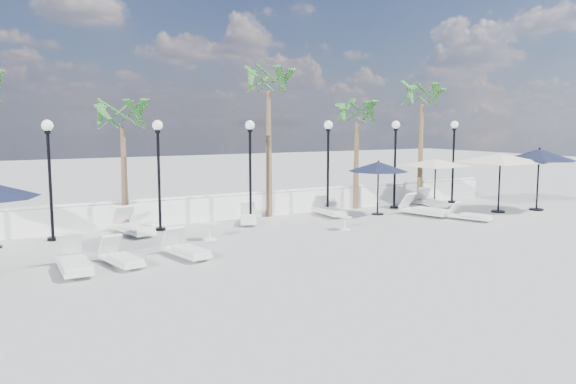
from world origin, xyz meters
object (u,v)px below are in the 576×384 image
lounger_1 (74,262)px  lounger_4 (186,249)px  parasol_navy_right (539,155)px  lounger_2 (133,227)px  parasol_navy_mid (378,167)px  lounger_8 (424,210)px  lounger_3 (248,218)px  lounger_7 (431,201)px  lounger_5 (470,215)px  lounger_6 (328,210)px  lounger_0 (121,257)px  parasol_cream_sq_a (436,159)px  parasol_cream_sq_b (501,154)px

lounger_1 → lounger_4: 2.99m
lounger_4 → parasol_navy_right: parasol_navy_right is taller
lounger_2 → parasol_navy_mid: 9.98m
lounger_8 → parasol_navy_right: parasol_navy_right is taller
lounger_2 → lounger_4: lounger_2 is taller
lounger_3 → lounger_7: bearing=22.6°
lounger_5 → lounger_6: 5.49m
lounger_0 → lounger_3: bearing=24.4°
lounger_5 → parasol_navy_right: parasol_navy_right is taller
lounger_8 → parasol_navy_right: (5.29, -1.24, 2.12)m
lounger_1 → lounger_8: 13.90m
lounger_6 → parasol_navy_mid: (1.93, -0.73, 1.72)m
lounger_0 → lounger_4: bearing=-9.8°
lounger_5 → parasol_cream_sq_a: (1.62, 3.58, 1.91)m
lounger_8 → parasol_cream_sq_a: parasol_cream_sq_a is taller
lounger_0 → lounger_3: lounger_3 is taller
parasol_cream_sq_b → lounger_5: bearing=-161.8°
lounger_6 → parasol_navy_right: 9.45m
lounger_5 → lounger_6: size_ratio=0.88×
lounger_1 → lounger_7: 16.21m
lounger_2 → lounger_8: size_ratio=1.03×
lounger_4 → parasol_cream_sq_a: size_ratio=0.41×
lounger_4 → lounger_7: bearing=5.3°
parasol_navy_mid → lounger_2: bearing=175.7°
lounger_7 → parasol_navy_right: size_ratio=0.66×
lounger_4 → lounger_8: (10.74, 2.06, 0.03)m
lounger_4 → parasol_cream_sq_a: (13.14, 3.96, 1.89)m
lounger_6 → lounger_8: bearing=-26.7°
lounger_3 → parasol_navy_mid: 5.83m
parasol_navy_right → parasol_cream_sq_b: size_ratio=0.57×
lounger_8 → parasol_cream_sq_b: bearing=-28.5°
lounger_3 → lounger_8: 7.21m
lounger_1 → lounger_8: (13.73, 2.17, -0.00)m
lounger_4 → lounger_8: lounger_8 is taller
lounger_1 → parasol_navy_right: size_ratio=0.70×
lounger_1 → lounger_2: 4.79m
lounger_2 → lounger_3: size_ratio=1.20×
lounger_0 → parasol_cream_sq_a: parasol_cream_sq_a is taller
lounger_0 → lounger_3: (5.59, 4.02, 0.00)m
lounger_5 → lounger_8: lounger_8 is taller
lounger_5 → lounger_3: bearing=134.5°
lounger_5 → lounger_7: lounger_7 is taller
parasol_navy_mid → lounger_4: bearing=-160.8°
parasol_navy_mid → lounger_5: bearing=-52.6°
parasol_cream_sq_b → lounger_3: bearing=165.1°
lounger_1 → lounger_5: 14.51m
lounger_0 → lounger_4: size_ratio=0.95×
lounger_4 → parasol_navy_mid: 10.02m
lounger_7 → parasol_navy_right: bearing=-28.2°
lounger_0 → parasol_cream_sq_b: (15.92, 1.28, 2.25)m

